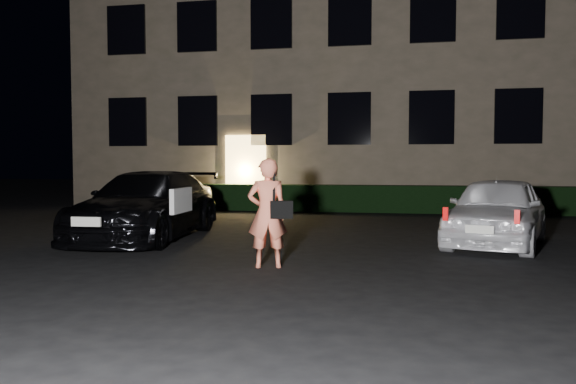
# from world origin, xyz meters

# --- Properties ---
(ground) EXTENTS (80.00, 80.00, 0.00)m
(ground) POSITION_xyz_m (0.00, 0.00, 0.00)
(ground) COLOR black
(ground) RESTS_ON ground
(building) EXTENTS (20.00, 8.11, 12.00)m
(building) POSITION_xyz_m (-0.00, 14.99, 6.00)
(building) COLOR #665C49
(building) RESTS_ON ground
(hedge) EXTENTS (15.00, 0.70, 0.85)m
(hedge) POSITION_xyz_m (0.00, 10.50, 0.42)
(hedge) COLOR black
(hedge) RESTS_ON ground
(sedan) EXTENTS (2.20, 4.94, 1.39)m
(sedan) POSITION_xyz_m (-3.50, 3.30, 0.69)
(sedan) COLOR black
(sedan) RESTS_ON ground
(hatch) EXTENTS (2.64, 4.17, 1.32)m
(hatch) POSITION_xyz_m (3.42, 3.68, 0.66)
(hatch) COLOR white
(hatch) RESTS_ON ground
(man) EXTENTS (0.74, 0.54, 1.63)m
(man) POSITION_xyz_m (-0.34, 0.65, 0.82)
(man) COLOR #FF7D5D
(man) RESTS_ON ground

